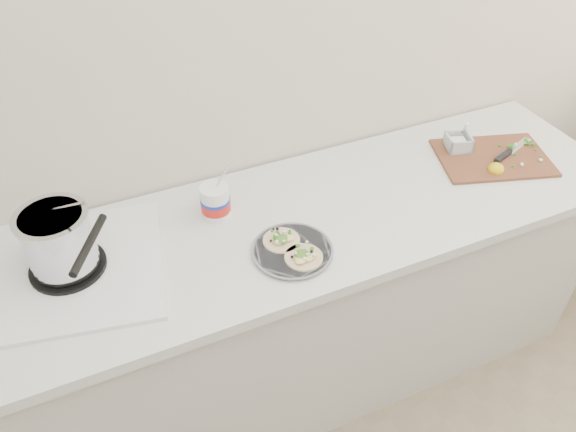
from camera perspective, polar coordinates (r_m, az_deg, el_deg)
name	(u,v)px	position (r m, az deg, el deg)	size (l,w,h in m)	color
counter	(288,306)	(2.17, 0.01, -9.13)	(2.44, 0.66, 0.90)	beige
stove	(62,250)	(1.74, -21.94, -3.27)	(0.63, 0.60, 0.26)	silver
taco_plate	(292,249)	(1.72, 0.44, -3.33)	(0.25, 0.25, 0.04)	slate
tub	(216,199)	(1.84, -7.33, 1.69)	(0.10, 0.10, 0.22)	white
cutboard	(491,154)	(2.25, 19.95, 5.93)	(0.47, 0.39, 0.06)	brown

